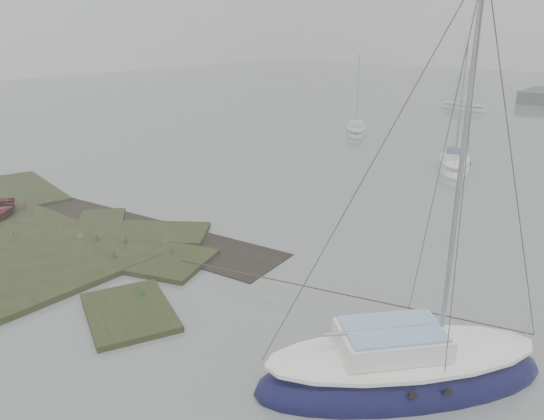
% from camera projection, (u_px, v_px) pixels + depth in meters
% --- Properties ---
extents(ground, '(160.00, 160.00, 0.00)m').
position_uv_depth(ground, '(463.00, 149.00, 39.41)').
color(ground, slate).
rests_on(ground, ground).
extents(sailboat_main, '(6.87, 7.22, 10.60)m').
position_uv_depth(sailboat_main, '(400.00, 372.00, 13.35)').
color(sailboat_main, '#0C0C36').
rests_on(sailboat_main, ground).
extents(sailboat_white, '(3.84, 6.13, 8.23)m').
position_uv_depth(sailboat_white, '(454.00, 165.00, 33.61)').
color(sailboat_white, white).
rests_on(sailboat_white, ground).
extents(sailboat_far_a, '(3.95, 5.12, 7.03)m').
position_uv_depth(sailboat_far_a, '(356.00, 132.00, 44.66)').
color(sailboat_far_a, '#9DA2A6').
rests_on(sailboat_far_a, ground).
extents(sailboat_far_c, '(5.78, 2.92, 7.80)m').
position_uv_depth(sailboat_far_c, '(464.00, 108.00, 57.60)').
color(sailboat_far_c, silver).
rests_on(sailboat_far_c, ground).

